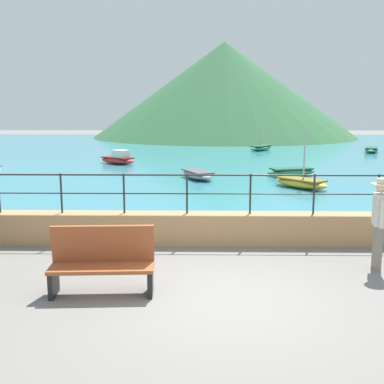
{
  "coord_description": "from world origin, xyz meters",
  "views": [
    {
      "loc": [
        -0.41,
        -7.1,
        3.02
      ],
      "look_at": [
        -0.6,
        3.7,
        1.1
      ],
      "focal_mm": 43.82,
      "sensor_mm": 36.0,
      "label": 1
    }
  ],
  "objects_px": {
    "boat_3": "(118,159)",
    "boat_6": "(261,148)",
    "person_walking": "(379,219)",
    "boat_7": "(301,183)",
    "boat_0": "(371,150)",
    "boat_5": "(291,172)",
    "bench_main": "(102,260)",
    "boat_4": "(197,174)"
  },
  "relations": [
    {
      "from": "boat_5",
      "to": "boat_6",
      "type": "xyz_separation_m",
      "value": [
        0.29,
        13.02,
        0.01
      ]
    },
    {
      "from": "boat_0",
      "to": "boat_7",
      "type": "bearing_deg",
      "value": -118.2
    },
    {
      "from": "person_walking",
      "to": "boat_6",
      "type": "height_order",
      "value": "boat_6"
    },
    {
      "from": "boat_0",
      "to": "boat_4",
      "type": "relative_size",
      "value": 1.0
    },
    {
      "from": "person_walking",
      "to": "boat_5",
      "type": "xyz_separation_m",
      "value": [
        0.68,
        12.17,
        -0.72
      ]
    },
    {
      "from": "person_walking",
      "to": "boat_5",
      "type": "height_order",
      "value": "person_walking"
    },
    {
      "from": "boat_0",
      "to": "boat_4",
      "type": "xyz_separation_m",
      "value": [
        -11.91,
        -12.58,
        0.0
      ]
    },
    {
      "from": "boat_6",
      "to": "boat_7",
      "type": "bearing_deg",
      "value": -91.83
    },
    {
      "from": "boat_0",
      "to": "boat_4",
      "type": "height_order",
      "value": "same"
    },
    {
      "from": "person_walking",
      "to": "boat_0",
      "type": "relative_size",
      "value": 0.71
    },
    {
      "from": "boat_4",
      "to": "boat_5",
      "type": "bearing_deg",
      "value": 12.89
    },
    {
      "from": "boat_4",
      "to": "boat_7",
      "type": "relative_size",
      "value": 1.05
    },
    {
      "from": "boat_3",
      "to": "boat_7",
      "type": "xyz_separation_m",
      "value": [
        8.33,
        -7.78,
        -0.06
      ]
    },
    {
      "from": "bench_main",
      "to": "boat_7",
      "type": "height_order",
      "value": "boat_7"
    },
    {
      "from": "bench_main",
      "to": "boat_6",
      "type": "relative_size",
      "value": 0.74
    },
    {
      "from": "person_walking",
      "to": "boat_5",
      "type": "relative_size",
      "value": 0.71
    },
    {
      "from": "boat_5",
      "to": "boat_6",
      "type": "height_order",
      "value": "boat_6"
    },
    {
      "from": "boat_0",
      "to": "person_walking",
      "type": "bearing_deg",
      "value": -109.44
    },
    {
      "from": "person_walking",
      "to": "boat_5",
      "type": "distance_m",
      "value": 12.21
    },
    {
      "from": "person_walking",
      "to": "boat_6",
      "type": "bearing_deg",
      "value": 87.8
    },
    {
      "from": "boat_4",
      "to": "boat_7",
      "type": "bearing_deg",
      "value": -29.51
    },
    {
      "from": "boat_7",
      "to": "boat_0",
      "type": "bearing_deg",
      "value": 61.8
    },
    {
      "from": "bench_main",
      "to": "person_walking",
      "type": "bearing_deg",
      "value": 14.34
    },
    {
      "from": "bench_main",
      "to": "boat_4",
      "type": "distance_m",
      "value": 12.58
    },
    {
      "from": "person_walking",
      "to": "boat_4",
      "type": "relative_size",
      "value": 0.71
    },
    {
      "from": "bench_main",
      "to": "boat_0",
      "type": "distance_m",
      "value": 28.43
    },
    {
      "from": "person_walking",
      "to": "boat_7",
      "type": "relative_size",
      "value": 0.75
    },
    {
      "from": "person_walking",
      "to": "bench_main",
      "type": "bearing_deg",
      "value": -165.66
    },
    {
      "from": "boat_6",
      "to": "boat_3",
      "type": "bearing_deg",
      "value": -136.36
    },
    {
      "from": "boat_3",
      "to": "boat_7",
      "type": "relative_size",
      "value": 1.02
    },
    {
      "from": "bench_main",
      "to": "boat_7",
      "type": "bearing_deg",
      "value": 62.03
    },
    {
      "from": "boat_3",
      "to": "boat_5",
      "type": "distance_m",
      "value": 9.71
    },
    {
      "from": "person_walking",
      "to": "boat_7",
      "type": "distance_m",
      "value": 9.01
    },
    {
      "from": "bench_main",
      "to": "boat_3",
      "type": "distance_m",
      "value": 18.26
    },
    {
      "from": "bench_main",
      "to": "boat_6",
      "type": "xyz_separation_m",
      "value": [
        5.96,
        26.47,
        -0.3
      ]
    },
    {
      "from": "boat_6",
      "to": "bench_main",
      "type": "bearing_deg",
      "value": -102.69
    },
    {
      "from": "boat_0",
      "to": "boat_3",
      "type": "xyz_separation_m",
      "value": [
        -16.28,
        -7.04,
        0.07
      ]
    },
    {
      "from": "boat_7",
      "to": "boat_3",
      "type": "bearing_deg",
      "value": 136.94
    },
    {
      "from": "boat_4",
      "to": "boat_5",
      "type": "relative_size",
      "value": 1.0
    },
    {
      "from": "boat_3",
      "to": "boat_0",
      "type": "bearing_deg",
      "value": 23.39
    },
    {
      "from": "boat_7",
      "to": "boat_4",
      "type": "bearing_deg",
      "value": 150.49
    },
    {
      "from": "boat_3",
      "to": "boat_6",
      "type": "height_order",
      "value": "boat_6"
    }
  ]
}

